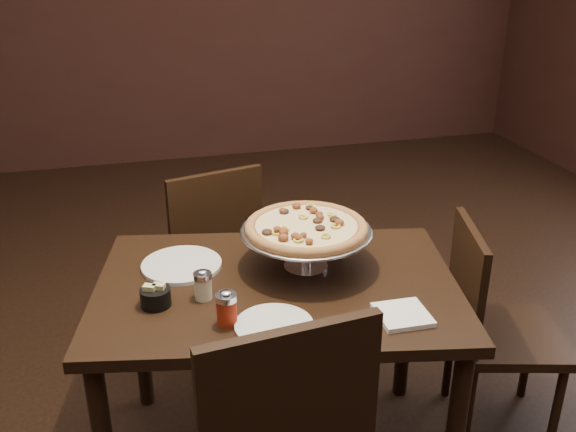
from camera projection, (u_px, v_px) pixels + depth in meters
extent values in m
cube|color=black|center=(277.00, 288.00, 2.06)|extent=(1.29, 0.99, 0.04)
cylinder|color=black|center=(140.00, 330.00, 2.48)|extent=(0.06, 0.06, 0.68)
cylinder|color=black|center=(405.00, 322.00, 2.54)|extent=(0.06, 0.06, 0.68)
cylinder|color=silver|center=(306.00, 266.00, 2.15)|extent=(0.15, 0.15, 0.01)
cylinder|color=silver|center=(306.00, 250.00, 2.13)|extent=(0.03, 0.03, 0.12)
cylinder|color=silver|center=(306.00, 233.00, 2.10)|extent=(0.11, 0.11, 0.01)
cylinder|color=gray|center=(306.00, 231.00, 2.10)|extent=(0.42, 0.42, 0.01)
torus|color=gray|center=(306.00, 231.00, 2.10)|extent=(0.44, 0.44, 0.01)
cylinder|color=brown|center=(306.00, 228.00, 2.09)|extent=(0.39, 0.39, 0.01)
torus|color=brown|center=(306.00, 227.00, 2.09)|extent=(0.41, 0.41, 0.03)
cylinder|color=#E5BE7D|center=(306.00, 226.00, 2.09)|extent=(0.34, 0.34, 0.01)
cylinder|color=beige|center=(203.00, 288.00, 1.96)|extent=(0.05, 0.05, 0.07)
cylinder|color=silver|center=(202.00, 276.00, 1.94)|extent=(0.06, 0.06, 0.02)
ellipsoid|color=silver|center=(202.00, 272.00, 1.93)|extent=(0.03, 0.03, 0.01)
cylinder|color=maroon|center=(227.00, 312.00, 1.83)|extent=(0.06, 0.06, 0.08)
cylinder|color=silver|center=(226.00, 297.00, 1.81)|extent=(0.06, 0.06, 0.02)
ellipsoid|color=silver|center=(226.00, 292.00, 1.80)|extent=(0.03, 0.03, 0.01)
cylinder|color=black|center=(156.00, 297.00, 1.92)|extent=(0.09, 0.09, 0.06)
cube|color=#C7BC73|center=(150.00, 294.00, 1.91)|extent=(0.04, 0.04, 0.06)
cube|color=#C7BC73|center=(159.00, 293.00, 1.92)|extent=(0.04, 0.04, 0.06)
cube|color=white|center=(403.00, 315.00, 1.87)|extent=(0.15, 0.15, 0.02)
cylinder|color=silver|center=(182.00, 265.00, 2.15)|extent=(0.27, 0.27, 0.01)
cylinder|color=silver|center=(274.00, 326.00, 1.82)|extent=(0.23, 0.23, 0.01)
cone|color=silver|center=(308.00, 241.00, 2.02)|extent=(0.16, 0.16, 0.00)
cylinder|color=black|center=(308.00, 240.00, 2.02)|extent=(0.08, 0.11, 0.02)
cube|color=black|center=(203.00, 256.00, 2.89)|extent=(0.49, 0.49, 0.04)
cube|color=black|center=(217.00, 222.00, 2.64)|extent=(0.40, 0.13, 0.43)
cylinder|color=black|center=(224.00, 274.00, 3.18)|extent=(0.04, 0.04, 0.40)
cylinder|color=black|center=(160.00, 290.00, 3.04)|extent=(0.04, 0.04, 0.40)
cylinder|color=black|center=(253.00, 305.00, 2.92)|extent=(0.04, 0.04, 0.40)
cylinder|color=black|center=(184.00, 325.00, 2.77)|extent=(0.04, 0.04, 0.40)
cube|color=black|center=(291.00, 413.00, 1.50)|extent=(0.45, 0.08, 0.47)
cube|color=black|center=(507.00, 336.00, 2.35)|extent=(0.48, 0.48, 0.04)
cube|color=black|center=(467.00, 281.00, 2.26)|extent=(0.13, 0.38, 0.41)
cylinder|color=black|center=(556.00, 410.00, 2.29)|extent=(0.03, 0.03, 0.38)
cylinder|color=black|center=(527.00, 357.00, 2.58)|extent=(0.03, 0.03, 0.38)
cylinder|color=black|center=(469.00, 409.00, 2.29)|extent=(0.03, 0.03, 0.38)
cylinder|color=black|center=(449.00, 357.00, 2.58)|extent=(0.03, 0.03, 0.38)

